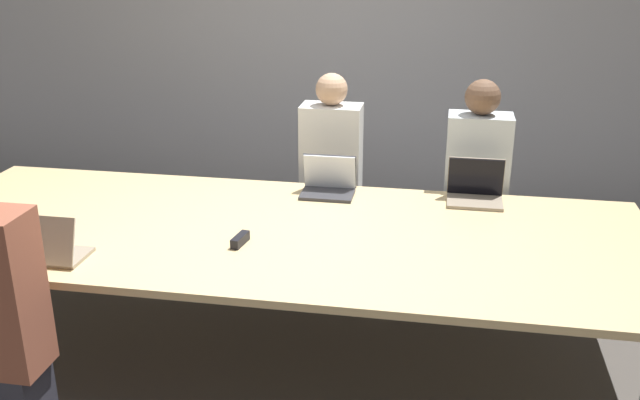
# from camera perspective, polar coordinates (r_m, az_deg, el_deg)

# --- Properties ---
(ground_plane) EXTENTS (24.00, 24.00, 0.00)m
(ground_plane) POSITION_cam_1_polar(r_m,az_deg,el_deg) (4.21, -3.55, -11.54)
(ground_plane) COLOR #4C4742
(curtain_wall) EXTENTS (12.00, 0.06, 2.80)m
(curtain_wall) POSITION_cam_1_polar(r_m,az_deg,el_deg) (5.86, 1.46, 12.38)
(curtain_wall) COLOR #ADADB2
(curtain_wall) RESTS_ON ground_plane
(conference_table) EXTENTS (4.06, 1.56, 0.73)m
(conference_table) POSITION_cam_1_polar(r_m,az_deg,el_deg) (3.89, -3.77, -2.96)
(conference_table) COLOR #D6B77F
(conference_table) RESTS_ON ground_plane
(laptop_far_right) EXTENTS (0.33, 0.25, 0.25)m
(laptop_far_right) POSITION_cam_1_polar(r_m,az_deg,el_deg) (4.35, 12.31, 0.86)
(laptop_far_right) COLOR gray
(laptop_far_right) RESTS_ON conference_table
(person_far_right) EXTENTS (0.40, 0.24, 1.40)m
(person_far_right) POSITION_cam_1_polar(r_m,az_deg,el_deg) (4.70, 12.31, 0.80)
(person_far_right) COLOR #2D2D38
(person_far_right) RESTS_ON ground_plane
(laptop_near_left) EXTENTS (0.31, 0.25, 0.24)m
(laptop_near_left) POSITION_cam_1_polar(r_m,az_deg,el_deg) (3.71, -20.77, -3.61)
(laptop_near_left) COLOR gray
(laptop_near_left) RESTS_ON conference_table
(laptop_far_center) EXTENTS (0.33, 0.23, 0.24)m
(laptop_far_center) POSITION_cam_1_polar(r_m,az_deg,el_deg) (4.37, 0.69, 1.39)
(laptop_far_center) COLOR #333338
(laptop_far_center) RESTS_ON conference_table
(person_far_center) EXTENTS (0.40, 0.24, 1.39)m
(person_far_center) POSITION_cam_1_polar(r_m,az_deg,el_deg) (4.84, 0.89, 1.77)
(person_far_center) COLOR #2D2D38
(person_far_center) RESTS_ON ground_plane
(stapler) EXTENTS (0.07, 0.15, 0.05)m
(stapler) POSITION_cam_1_polar(r_m,az_deg,el_deg) (3.70, -6.41, -3.18)
(stapler) COLOR black
(stapler) RESTS_ON conference_table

